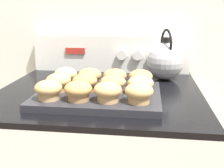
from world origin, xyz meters
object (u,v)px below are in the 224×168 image
at_px(muffin_r1_c2, 113,84).
at_px(muffin_r2_c2, 115,77).
at_px(muffin_r1_c3, 141,85).
at_px(muffin_r1_c0, 59,82).
at_px(muffin_r2_c1, 90,76).
at_px(muffin_r2_c3, 141,78).
at_px(muffin_r0_c1, 78,91).
at_px(muffin_r1_c1, 85,82).
at_px(muffin_r0_c3, 139,93).
at_px(muffin_r2_c0, 66,76).
at_px(muffin_r0_c0, 48,90).
at_px(muffin_pan, 99,95).
at_px(tea_kettle, 165,60).
at_px(muffin_r0_c2, 108,92).

distance_m(muffin_r1_c2, muffin_r2_c2, 0.09).
bearing_deg(muffin_r1_c3, muffin_r1_c0, -179.77).
bearing_deg(muffin_r1_c0, muffin_r1_c2, 0.29).
distance_m(muffin_r2_c1, muffin_r2_c3, 0.18).
relative_size(muffin_r0_c1, muffin_r1_c3, 1.00).
distance_m(muffin_r1_c2, muffin_r1_c3, 0.09).
bearing_deg(muffin_r1_c1, muffin_r0_c3, -26.71).
bearing_deg(muffin_r1_c3, muffin_r2_c2, 136.04).
height_order(muffin_r1_c1, muffin_r2_c0, same).
relative_size(muffin_r1_c1, muffin_r2_c0, 1.00).
xyz_separation_m(muffin_r1_c2, muffin_r2_c3, (0.09, 0.09, 0.00)).
distance_m(muffin_r1_c1, muffin_r2_c1, 0.09).
xyz_separation_m(muffin_r1_c3, muffin_r2_c3, (-0.00, 0.09, 0.00)).
bearing_deg(muffin_r1_c3, muffin_r1_c2, -179.89).
height_order(muffin_r0_c0, muffin_r0_c1, same).
bearing_deg(muffin_r0_c1, muffin_r2_c1, 90.59).
bearing_deg(muffin_pan, muffin_r0_c3, -33.25).
bearing_deg(tea_kettle, muffin_r0_c3, -103.92).
distance_m(muffin_r2_c3, tea_kettle, 0.22).
height_order(muffin_r0_c2, muffin_r2_c1, same).
relative_size(muffin_pan, muffin_r1_c3, 4.85).
bearing_deg(muffin_r2_c3, muffin_r1_c0, -161.57).
bearing_deg(muffin_pan, muffin_r1_c0, -179.59).
distance_m(muffin_r1_c0, muffin_r1_c2, 0.18).
bearing_deg(tea_kettle, muffin_r0_c2, -116.07).
height_order(muffin_r1_c1, muffin_r1_c3, same).
bearing_deg(muffin_r1_c0, muffin_r2_c2, 27.10).
height_order(muffin_r1_c2, muffin_r2_c2, same).
height_order(muffin_r1_c0, muffin_r1_c3, same).
xyz_separation_m(muffin_r2_c1, muffin_r2_c2, (0.09, 0.00, 0.00)).
distance_m(muffin_r2_c2, tea_kettle, 0.27).
xyz_separation_m(muffin_r0_c0, muffin_r2_c2, (0.18, 0.18, 0.00)).
xyz_separation_m(muffin_r0_c1, muffin_r2_c3, (0.18, 0.18, 0.00)).
distance_m(muffin_pan, muffin_r2_c1, 0.11).
xyz_separation_m(muffin_r0_c0, muffin_r2_c0, (0.00, 0.18, 0.00)).
height_order(muffin_r0_c1, muffin_r2_c3, same).
bearing_deg(muffin_r0_c2, muffin_r2_c1, 117.08).
xyz_separation_m(muffin_r2_c1, muffin_r2_c3, (0.18, 0.00, 0.00)).
distance_m(muffin_r1_c3, muffin_r2_c0, 0.29).
height_order(muffin_pan, muffin_r1_c3, muffin_r1_c3).
height_order(muffin_pan, muffin_r1_c1, muffin_r1_c1).
height_order(muffin_pan, muffin_r0_c1, muffin_r0_c1).
relative_size(muffin_r0_c1, muffin_r1_c1, 1.00).
bearing_deg(muffin_r1_c2, muffin_r2_c0, 154.24).
xyz_separation_m(muffin_r1_c0, muffin_r1_c3, (0.27, 0.00, 0.00)).
relative_size(muffin_r0_c2, muffin_r0_c3, 1.00).
relative_size(muffin_pan, muffin_r2_c3, 4.85).
relative_size(muffin_r1_c0, muffin_r2_c2, 1.00).
height_order(muffin_pan, muffin_r0_c2, muffin_r0_c2).
height_order(muffin_r0_c2, muffin_r0_c3, same).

